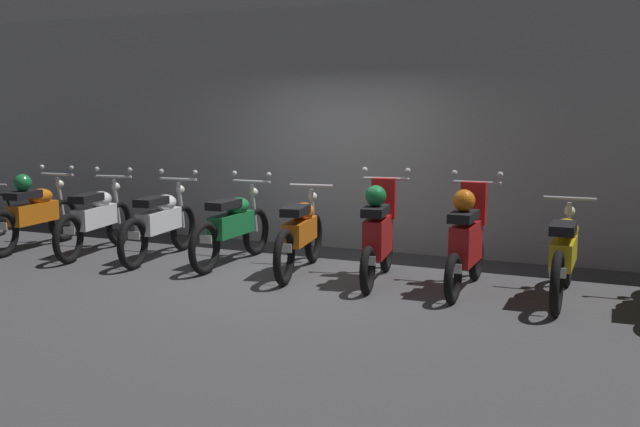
# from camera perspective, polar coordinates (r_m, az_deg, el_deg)

# --- Properties ---
(ground_plane) EXTENTS (80.00, 80.00, 0.00)m
(ground_plane) POSITION_cam_1_polar(r_m,az_deg,el_deg) (8.99, -2.33, -4.88)
(ground_plane) COLOR #424244
(back_wall) EXTENTS (16.17, 0.30, 3.40)m
(back_wall) POSITION_cam_1_polar(r_m,az_deg,el_deg) (10.70, 2.67, 6.44)
(back_wall) COLOR #9EA0A3
(back_wall) RESTS_ON ground
(motorbike_slot_0) EXTENTS (0.59, 1.95, 1.15)m
(motorbike_slot_0) POSITION_cam_1_polar(r_m,az_deg,el_deg) (11.39, -20.76, 0.10)
(motorbike_slot_0) COLOR black
(motorbike_slot_0) RESTS_ON ground
(motorbike_slot_1) EXTENTS (0.59, 1.94, 1.15)m
(motorbike_slot_1) POSITION_cam_1_polar(r_m,az_deg,el_deg) (10.78, -16.55, -0.33)
(motorbike_slot_1) COLOR black
(motorbike_slot_1) RESTS_ON ground
(motorbike_slot_2) EXTENTS (0.59, 1.95, 1.15)m
(motorbike_slot_2) POSITION_cam_1_polar(r_m,az_deg,el_deg) (10.19, -11.95, -0.65)
(motorbike_slot_2) COLOR black
(motorbike_slot_2) RESTS_ON ground
(motorbike_slot_3) EXTENTS (0.59, 1.95, 1.15)m
(motorbike_slot_3) POSITION_cam_1_polar(r_m,az_deg,el_deg) (9.75, -6.61, -0.93)
(motorbike_slot_3) COLOR black
(motorbike_slot_3) RESTS_ON ground
(motorbike_slot_4) EXTENTS (0.58, 1.94, 1.03)m
(motorbike_slot_4) POSITION_cam_1_polar(r_m,az_deg,el_deg) (9.17, -1.49, -1.48)
(motorbike_slot_4) COLOR black
(motorbike_slot_4) RESTS_ON ground
(motorbike_slot_5) EXTENTS (0.58, 1.67, 1.29)m
(motorbike_slot_5) POSITION_cam_1_polar(r_m,az_deg,el_deg) (8.72, 4.42, -1.50)
(motorbike_slot_5) COLOR black
(motorbike_slot_5) RESTS_ON ground
(motorbike_slot_6) EXTENTS (0.59, 1.68, 1.29)m
(motorbike_slot_6) POSITION_cam_1_polar(r_m,az_deg,el_deg) (8.44, 10.99, -1.96)
(motorbike_slot_6) COLOR black
(motorbike_slot_6) RESTS_ON ground
(motorbike_slot_7) EXTENTS (0.56, 1.95, 1.03)m
(motorbike_slot_7) POSITION_cam_1_polar(r_m,az_deg,el_deg) (8.31, 17.90, -2.92)
(motorbike_slot_7) COLOR black
(motorbike_slot_7) RESTS_ON ground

